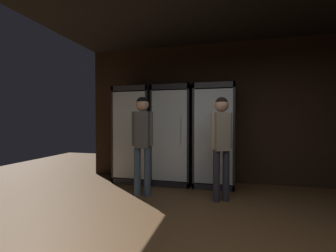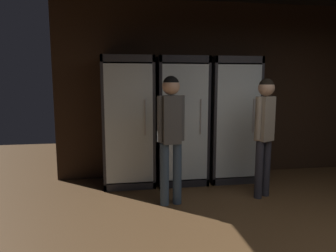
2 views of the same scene
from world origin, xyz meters
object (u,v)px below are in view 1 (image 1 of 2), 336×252
at_px(cooler_far_left, 136,135).
at_px(cooler_left, 173,136).
at_px(shopper_near, 142,135).
at_px(shopper_far, 221,137).
at_px(cooler_center, 214,137).

bearing_deg(cooler_far_left, cooler_left, -0.13).
bearing_deg(cooler_far_left, shopper_near, -62.14).
xyz_separation_m(shopper_near, shopper_far, (1.26, 0.06, -0.00)).
distance_m(cooler_far_left, shopper_far, 1.96).
height_order(shopper_near, shopper_far, shopper_near).
bearing_deg(shopper_far, cooler_left, 137.46).
bearing_deg(cooler_far_left, shopper_far, -26.58).
height_order(cooler_left, shopper_far, cooler_left).
relative_size(cooler_left, shopper_near, 1.18).
bearing_deg(shopper_near, cooler_left, 71.80).
bearing_deg(cooler_center, cooler_far_left, 180.00).
relative_size(cooler_center, shopper_near, 1.18).
height_order(cooler_far_left, shopper_far, cooler_far_left).
relative_size(cooler_left, shopper_far, 1.20).
height_order(cooler_far_left, cooler_left, same).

